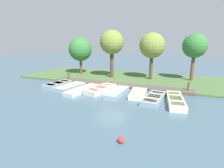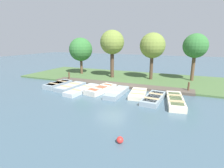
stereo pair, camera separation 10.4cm
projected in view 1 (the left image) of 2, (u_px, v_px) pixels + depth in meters
ground_plane at (111, 90)px, 15.12m from camera, size 80.00×80.00×0.00m
shore_bank at (128, 78)px, 19.59m from camera, size 8.00×24.00×0.15m
dock_walkway at (117, 85)px, 16.43m from camera, size 1.37×13.28×0.22m
rowboat_0 at (58, 84)px, 16.16m from camera, size 2.80×1.39×0.43m
rowboat_1 at (70, 87)px, 15.49m from camera, size 3.09×1.53×0.37m
rowboat_2 at (82, 90)px, 14.58m from camera, size 3.68×1.39×0.34m
rowboat_3 at (101, 89)px, 14.57m from camera, size 3.18×1.82×0.44m
rowboat_4 at (117, 92)px, 13.78m from camera, size 3.23×1.04×0.37m
rowboat_5 at (138, 94)px, 13.52m from camera, size 2.73×1.46×0.34m
rowboat_6 at (154, 98)px, 12.46m from camera, size 3.25×1.38×0.35m
rowboat_7 at (175, 100)px, 11.90m from camera, size 3.66×1.53×0.40m
mooring_post_near at (69, 76)px, 18.51m from camera, size 0.15×0.15×0.94m
mooring_post_far at (188, 87)px, 14.22m from camera, size 0.15×0.15×0.94m
buoy at (121, 140)px, 7.25m from camera, size 0.29×0.29×0.29m
park_tree_far_left at (80, 50)px, 21.18m from camera, size 2.80×2.80×4.53m
park_tree_left at (112, 43)px, 18.82m from camera, size 2.59×2.59×5.30m
park_tree_center at (152, 46)px, 17.90m from camera, size 2.59×2.59×4.98m
park_tree_right at (195, 46)px, 17.33m from camera, size 2.40×2.40×4.87m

